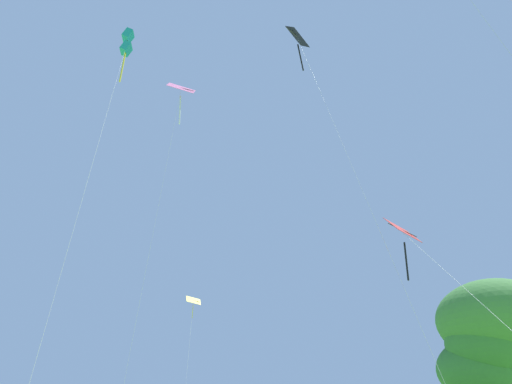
% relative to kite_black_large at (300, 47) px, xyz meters
% --- Properties ---
extents(kite_black_large, '(3.39, 12.35, 29.47)m').
position_rel_kite_black_large_xyz_m(kite_black_large, '(0.00, 0.00, 0.00)').
color(kite_black_large, black).
rests_on(kite_black_large, ground_plane).
extents(kite_red_high, '(1.57, 11.79, 10.14)m').
position_rel_kite_black_large_xyz_m(kite_red_high, '(2.00, -8.43, -18.20)').
color(kite_red_high, red).
rests_on(kite_red_high, ground_plane).
extents(kite_yellow_diamond, '(1.41, 7.73, 13.41)m').
position_rel_kite_black_large_xyz_m(kite_yellow_diamond, '(-6.60, 18.70, -14.88)').
color(kite_yellow_diamond, yellow).
rests_on(kite_yellow_diamond, ground_plane).
extents(kite_pink_low, '(2.66, 6.89, 27.21)m').
position_rel_kite_black_large_xyz_m(kite_pink_low, '(-8.64, 4.73, -1.99)').
color(kite_pink_low, pink).
rests_on(kite_pink_low, ground_plane).
extents(kite_teal_box, '(0.63, 8.07, 22.10)m').
position_rel_kite_black_large_xyz_m(kite_teal_box, '(-11.29, -5.35, -6.13)').
color(kite_teal_box, teal).
rests_on(kite_teal_box, ground_plane).
extents(tree_right_cluster, '(5.80, 5.94, 8.91)m').
position_rel_kite_black_large_xyz_m(tree_right_cluster, '(8.28, -3.15, -21.12)').
color(tree_right_cluster, brown).
rests_on(tree_right_cluster, ground_plane).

